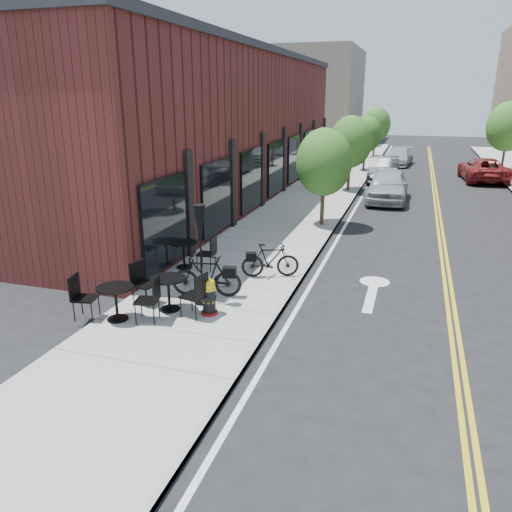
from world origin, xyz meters
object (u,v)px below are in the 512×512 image
(fire_hydrant, at_px, (209,297))
(bicycle_right, at_px, (270,260))
(bistro_set_b, at_px, (116,298))
(bistro_set_a, at_px, (169,289))
(parked_car_far, at_px, (483,170))
(bistro_set_c, at_px, (184,251))
(patio_umbrella, at_px, (200,234))
(bicycle_left, at_px, (206,276))
(parked_car_a, at_px, (388,185))
(parked_car_b, at_px, (383,170))
(parked_car_c, at_px, (398,157))

(fire_hydrant, bearing_deg, bicycle_right, 61.68)
(bicycle_right, xyz_separation_m, bistro_set_b, (-2.60, -3.85, 0.04))
(fire_hydrant, relative_size, bistro_set_b, 0.46)
(bicycle_right, distance_m, bistro_set_a, 3.43)
(fire_hydrant, height_order, bicycle_right, bicycle_right)
(bicycle_right, bearing_deg, bistro_set_a, 128.89)
(parked_car_far, bearing_deg, bistro_set_a, 63.71)
(bistro_set_c, bearing_deg, bistro_set_a, -73.26)
(patio_umbrella, bearing_deg, bistro_set_b, -134.97)
(bistro_set_a, bearing_deg, parked_car_far, 80.37)
(patio_umbrella, bearing_deg, parked_car_far, 69.03)
(bistro_set_c, relative_size, patio_umbrella, 0.77)
(bicycle_right, bearing_deg, bicycle_left, 126.90)
(bistro_set_a, height_order, parked_car_a, parked_car_a)
(fire_hydrant, distance_m, patio_umbrella, 1.54)
(fire_hydrant, relative_size, bicycle_left, 0.50)
(bicycle_left, xyz_separation_m, patio_umbrella, (0.07, -0.46, 1.26))
(bicycle_right, height_order, parked_car_a, parked_car_a)
(parked_car_b, bearing_deg, bistro_set_c, -105.92)
(parked_car_a, distance_m, parked_car_c, 14.12)
(bistro_set_c, height_order, parked_car_far, parked_car_far)
(fire_hydrant, relative_size, bistro_set_c, 0.47)
(parked_car_a, bearing_deg, fire_hydrant, -101.43)
(parked_car_a, relative_size, parked_car_far, 0.91)
(bicycle_right, distance_m, patio_umbrella, 2.91)
(bicycle_right, bearing_deg, parked_car_far, -41.80)
(bistro_set_c, xyz_separation_m, parked_car_c, (5.16, 26.73, -0.01))
(bistro_set_c, bearing_deg, bicycle_right, -1.50)
(parked_car_a, distance_m, parked_car_b, 5.57)
(parked_car_a, bearing_deg, bistro_set_a, -104.92)
(bistro_set_a, distance_m, parked_car_c, 29.97)
(fire_hydrant, xyz_separation_m, parked_car_far, (8.43, 23.63, 0.16))
(bistro_set_c, bearing_deg, parked_car_c, 77.11)
(bistro_set_b, bearing_deg, parked_car_c, 68.38)
(bistro_set_b, distance_m, parked_car_a, 17.21)
(fire_hydrant, xyz_separation_m, patio_umbrella, (-0.42, 0.55, 1.37))
(bicycle_left, relative_size, parked_car_c, 0.42)
(bistro_set_a, distance_m, patio_umbrella, 1.53)
(fire_hydrant, xyz_separation_m, bistro_set_a, (-1.02, -0.08, 0.11))
(bistro_set_b, xyz_separation_m, bistro_set_c, (-0.10, 3.83, -0.01))
(fire_hydrant, bearing_deg, parked_car_c, 68.91)
(bicycle_right, distance_m, bistro_set_c, 2.70)
(patio_umbrella, xyz_separation_m, parked_car_far, (8.85, 23.08, -1.21))
(parked_car_b, relative_size, parked_car_far, 0.93)
(fire_hydrant, xyz_separation_m, parked_car_b, (2.60, 21.02, 0.24))
(bistro_set_b, height_order, parked_car_far, parked_car_far)
(fire_hydrant, xyz_separation_m, parked_car_a, (3.18, 15.48, 0.25))
(bicycle_left, bearing_deg, parked_car_a, 154.27)
(patio_umbrella, height_order, parked_car_c, patio_umbrella)
(parked_car_c, relative_size, parked_car_far, 0.85)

